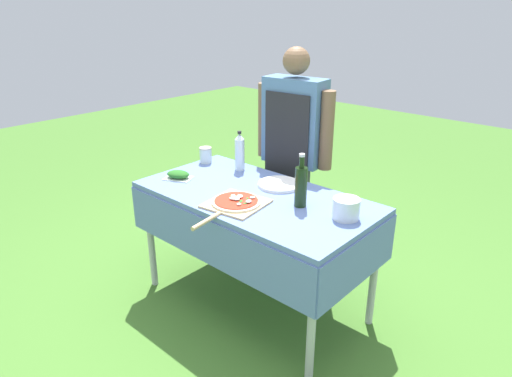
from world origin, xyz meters
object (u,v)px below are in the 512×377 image
Objects in this scene: water_bottle at (240,152)px; herb_container at (178,175)px; pizza_on_peel at (235,203)px; oil_bottle at (301,186)px; plate_stack at (279,184)px; prep_table at (255,208)px; sauce_jar at (206,156)px; mixing_tub at (346,208)px; person_cook at (293,143)px.

herb_container is (-0.18, -0.39, -0.10)m from water_bottle.
water_bottle is (-0.39, 0.45, 0.12)m from pizza_on_peel.
oil_bottle is at bearing 32.68° from pizza_on_peel.
plate_stack is at bearing -7.41° from water_bottle.
prep_table is 0.23m from plate_stack.
prep_table is at bearing -171.21° from oil_bottle.
oil_bottle is at bearing -17.14° from water_bottle.
plate_stack is at bearing 81.79° from pizza_on_peel.
sauce_jar is at bearing 107.51° from herb_container.
herb_container is 1.15m from mixing_tub.
pizza_on_peel is at bearing -153.35° from mixing_tub.
mixing_tub reaches higher than pizza_on_peel.
water_bottle is at bearing 162.86° from oil_bottle.
pizza_on_peel is 0.58m from herb_container.
pizza_on_peel is 1.78× the size of oil_bottle.
herb_container is at bearing 166.18° from pizza_on_peel.
oil_bottle reaches higher than pizza_on_peel.
pizza_on_peel is 2.01× the size of water_bottle.
prep_table is 0.66m from person_cook.
sauce_jar is at bearing 141.56° from pizza_on_peel.
herb_container is 0.78× the size of plate_stack.
oil_bottle is (0.28, 0.24, 0.11)m from pizza_on_peel.
sauce_jar is (-0.29, -0.05, -0.08)m from water_bottle.
mixing_tub is (0.75, -0.50, -0.10)m from person_cook.
mixing_tub reaches higher than prep_table.
prep_table is 4.74× the size of oil_bottle.
pizza_on_peel is at bearing -48.77° from water_bottle.
person_cook is at bearing 105.81° from prep_table.
person_cook is 2.87× the size of pizza_on_peel.
herb_container reaches higher than prep_table.
person_cook is 14.02× the size of sauce_jar.
pizza_on_peel is at bearing 98.04° from person_cook.
mixing_tub is 0.57m from plate_stack.
person_cook reaches higher than water_bottle.
sauce_jar is at bearing 170.94° from oil_bottle.
mixing_tub is (0.58, 0.08, 0.14)m from prep_table.
herb_container is 0.36m from sauce_jar.
mixing_tub is at bearing 18.32° from pizza_on_peel.
person_cook is 7.46× the size of herb_container.
plate_stack is (-0.00, 0.40, -0.00)m from pizza_on_peel.
sauce_jar is at bearing -179.73° from plate_stack.
herb_container is at bearing -114.56° from water_bottle.
sauce_jar is (-1.24, 0.12, -0.01)m from mixing_tub.
water_bottle is 0.41m from plate_stack.
oil_bottle is at bearing 8.79° from prep_table.
mixing_tub is at bearing -5.42° from sauce_jar.
sauce_jar reaches higher than pizza_on_peel.
person_cook is at bearing 38.29° from sauce_jar.
water_bottle is 2.42× the size of sauce_jar.
pizza_on_peel is at bearing -30.11° from sauce_jar.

